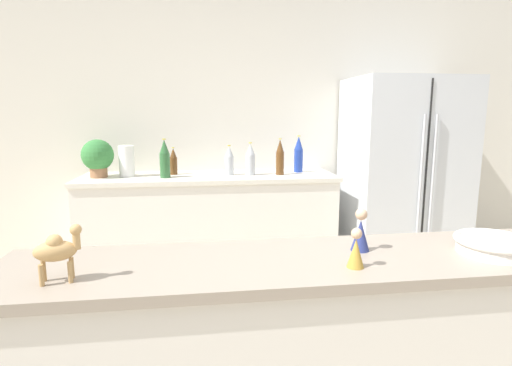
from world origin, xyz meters
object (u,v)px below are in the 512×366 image
(refrigerator, at_px, (402,179))
(back_bottle_0, at_px, (299,155))
(paper_towel_roll, at_px, (127,161))
(back_bottle_4, at_px, (229,161))
(back_bottle_5, at_px, (173,162))
(fruit_bowl, at_px, (494,245))
(back_bottle_3, at_px, (250,160))
(back_bottle_2, at_px, (165,159))
(camel_figurine, at_px, (57,249))
(wise_man_figurine_blue, at_px, (356,251))
(wise_man_figurine_crimson, at_px, (361,233))
(back_bottle_1, at_px, (280,157))
(potted_plant, at_px, (98,157))

(refrigerator, distance_m, back_bottle_0, 0.93)
(refrigerator, bearing_deg, paper_towel_roll, 177.96)
(back_bottle_4, distance_m, back_bottle_5, 0.47)
(back_bottle_5, bearing_deg, fruit_bowl, -60.95)
(back_bottle_3, xyz_separation_m, back_bottle_5, (-0.64, 0.12, -0.02))
(refrigerator, xyz_separation_m, paper_towel_roll, (-2.34, 0.08, 0.18))
(fruit_bowl, bearing_deg, back_bottle_2, 122.10)
(back_bottle_5, relative_size, camel_figurine, 1.39)
(back_bottle_0, xyz_separation_m, wise_man_figurine_blue, (-0.37, -2.26, -0.07))
(paper_towel_roll, distance_m, back_bottle_4, 0.83)
(paper_towel_roll, distance_m, wise_man_figurine_blue, 2.44)
(back_bottle_3, bearing_deg, camel_figurine, -110.79)
(back_bottle_2, bearing_deg, wise_man_figurine_crimson, -66.73)
(back_bottle_5, xyz_separation_m, fruit_bowl, (1.22, -2.20, -0.05))
(back_bottle_1, height_order, back_bottle_2, back_bottle_2)
(back_bottle_4, bearing_deg, back_bottle_0, 8.74)
(back_bottle_0, height_order, back_bottle_1, back_bottle_0)
(potted_plant, height_order, camel_figurine, potted_plant)
(potted_plant, distance_m, back_bottle_0, 1.66)
(back_bottle_2, distance_m, back_bottle_5, 0.18)
(paper_towel_roll, relative_size, wise_man_figurine_blue, 1.99)
(paper_towel_roll, xyz_separation_m, wise_man_figurine_blue, (1.07, -2.19, -0.04))
(wise_man_figurine_blue, bearing_deg, back_bottle_2, 109.98)
(back_bottle_3, relative_size, wise_man_figurine_crimson, 1.81)
(wise_man_figurine_crimson, bearing_deg, potted_plant, 123.96)
(back_bottle_4, bearing_deg, back_bottle_2, -172.28)
(potted_plant, height_order, back_bottle_0, back_bottle_0)
(paper_towel_roll, bearing_deg, refrigerator, -2.04)
(back_bottle_4, height_order, fruit_bowl, back_bottle_4)
(potted_plant, height_order, wise_man_figurine_crimson, potted_plant)
(back_bottle_2, bearing_deg, back_bottle_4, 7.72)
(camel_figurine, xyz_separation_m, wise_man_figurine_crimson, (0.95, 0.14, -0.03))
(camel_figurine, bearing_deg, refrigerator, 44.39)
(refrigerator, height_order, potted_plant, refrigerator)
(camel_figurine, bearing_deg, wise_man_figurine_blue, -0.61)
(fruit_bowl, bearing_deg, wise_man_figurine_blue, -173.87)
(back_bottle_1, bearing_deg, back_bottle_3, 176.99)
(back_bottle_0, relative_size, back_bottle_5, 1.39)
(paper_towel_roll, height_order, camel_figurine, paper_towel_roll)
(back_bottle_3, distance_m, fruit_bowl, 2.16)
(back_bottle_2, height_order, fruit_bowl, back_bottle_2)
(wise_man_figurine_blue, relative_size, wise_man_figurine_crimson, 0.84)
(fruit_bowl, bearing_deg, back_bottle_0, 93.83)
(potted_plant, bearing_deg, camel_figurine, -79.19)
(potted_plant, relative_size, wise_man_figurine_blue, 2.41)
(back_bottle_4, distance_m, camel_figurine, 2.24)
(back_bottle_1, relative_size, back_bottle_3, 1.11)
(paper_towel_roll, height_order, wise_man_figurine_crimson, paper_towel_roll)
(back_bottle_2, bearing_deg, back_bottle_3, 3.78)
(back_bottle_3, bearing_deg, fruit_bowl, -74.28)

